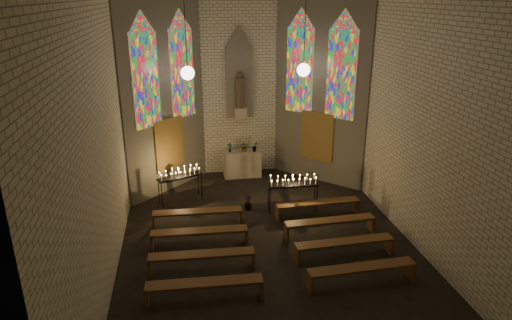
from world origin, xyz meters
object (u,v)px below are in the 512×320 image
Objects in this scene: aisle_flower_pot at (248,203)px; votive_stand_left at (180,175)px; votive_stand_right at (293,182)px; altar at (242,164)px.

aisle_flower_pot is 0.31× the size of votive_stand_left.
votive_stand_right is at bearing -42.96° from votive_stand_left.
votive_stand_right is at bearing -70.05° from altar.
votive_stand_right is (1.39, -0.38, 0.78)m from aisle_flower_pot.
aisle_flower_pot is at bearing -94.25° from altar.
votive_stand_left is (-2.34, -1.85, 0.45)m from altar.
votive_stand_right is (3.51, -1.39, 0.07)m from votive_stand_left.
votive_stand_right is (1.18, -3.24, 0.51)m from altar.
aisle_flower_pot is at bearing 166.31° from votive_stand_right.
aisle_flower_pot is 0.29× the size of votive_stand_right.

